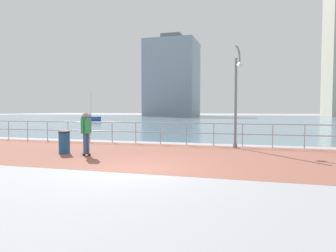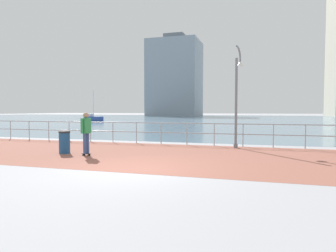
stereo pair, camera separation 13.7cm
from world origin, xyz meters
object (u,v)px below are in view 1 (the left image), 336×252
(lamppost, at_px, (237,92))
(trash_bin, at_px, (64,142))
(sailboat_ivory, at_px, (91,118))
(skateboarder, at_px, (86,130))

(lamppost, distance_m, trash_bin, 8.10)
(lamppost, bearing_deg, trash_bin, -148.34)
(lamppost, distance_m, sailboat_ivory, 37.93)
(lamppost, bearing_deg, skateboarder, -141.16)
(lamppost, height_order, trash_bin, lamppost)
(trash_bin, bearing_deg, sailboat_ivory, 118.74)
(skateboarder, height_order, sailboat_ivory, sailboat_ivory)
(trash_bin, bearing_deg, lamppost, 31.66)
(lamppost, bearing_deg, sailboat_ivory, 130.61)
(skateboarder, xyz_separation_m, sailboat_ivory, (-19.20, 33.13, -0.54))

